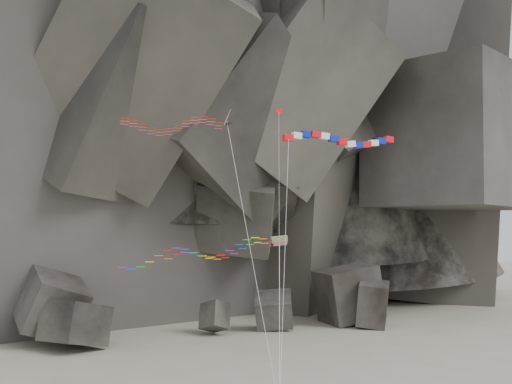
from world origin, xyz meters
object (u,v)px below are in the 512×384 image
object	(u,v)px
delta_kite	(170,124)
banner_kite	(341,141)
pennant_kite	(279,165)
parafoil_kite	(196,253)

from	to	relation	value
delta_kite	banner_kite	size ratio (longest dim) A/B	1.05
banner_kite	pennant_kite	size ratio (longest dim) A/B	0.93
banner_kite	pennant_kite	world-z (taller)	pennant_kite
delta_kite	banner_kite	bearing A→B (deg)	27.69
banner_kite	parafoil_kite	distance (m)	15.39
pennant_kite	parafoil_kite	bearing A→B (deg)	155.58
banner_kite	pennant_kite	bearing A→B (deg)	-170.09
parafoil_kite	pennant_kite	world-z (taller)	pennant_kite
delta_kite	parafoil_kite	xyz separation A→B (m)	(2.78, 3.92, -9.74)
delta_kite	pennant_kite	xyz separation A→B (m)	(8.88, 1.25, -2.75)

